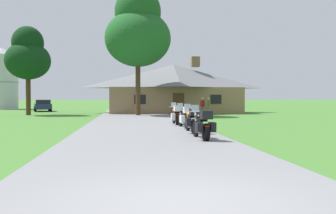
{
  "coord_description": "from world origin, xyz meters",
  "views": [
    {
      "loc": [
        -0.79,
        -5.47,
        1.66
      ],
      "look_at": [
        2.23,
        21.22,
        0.96
      ],
      "focal_mm": 38.86,
      "sensor_mm": 36.0,
      "label": 1
    }
  ],
  "objects_px": {
    "bystander_olive_shirt_beside_signpost": "(208,106)",
    "tree_by_lodge_front": "(138,31)",
    "motorcycle_orange_farthest_in_row": "(176,115)",
    "motorcycle_black_third_in_row": "(185,117)",
    "tree_left_far": "(28,56)",
    "metal_silo_distant": "(2,78)",
    "parked_navy_suv_far_left": "(43,105)",
    "motorcycle_orange_second_in_row": "(192,121)",
    "motorcycle_black_nearest_to_camera": "(202,125)",
    "bystander_red_shirt_near_lodge": "(202,105)"
  },
  "relations": [
    {
      "from": "motorcycle_black_nearest_to_camera",
      "to": "tree_by_lodge_front",
      "type": "xyz_separation_m",
      "value": [
        -1.87,
        19.46,
        7.09
      ]
    },
    {
      "from": "motorcycle_orange_farthest_in_row",
      "to": "motorcycle_orange_second_in_row",
      "type": "bearing_deg",
      "value": -90.97
    },
    {
      "from": "tree_by_lodge_front",
      "to": "motorcycle_black_third_in_row",
      "type": "bearing_deg",
      "value": -81.77
    },
    {
      "from": "motorcycle_black_nearest_to_camera",
      "to": "motorcycle_orange_farthest_in_row",
      "type": "bearing_deg",
      "value": 85.22
    },
    {
      "from": "metal_silo_distant",
      "to": "tree_left_far",
      "type": "bearing_deg",
      "value": -65.54
    },
    {
      "from": "tree_left_far",
      "to": "metal_silo_distant",
      "type": "height_order",
      "value": "metal_silo_distant"
    },
    {
      "from": "motorcycle_orange_second_in_row",
      "to": "motorcycle_black_third_in_row",
      "type": "height_order",
      "value": "same"
    },
    {
      "from": "motorcycle_orange_second_in_row",
      "to": "metal_silo_distant",
      "type": "relative_size",
      "value": 0.24
    },
    {
      "from": "motorcycle_black_nearest_to_camera",
      "to": "motorcycle_orange_farthest_in_row",
      "type": "height_order",
      "value": "same"
    },
    {
      "from": "motorcycle_orange_second_in_row",
      "to": "tree_left_far",
      "type": "relative_size",
      "value": 0.25
    },
    {
      "from": "bystander_red_shirt_near_lodge",
      "to": "metal_silo_distant",
      "type": "distance_m",
      "value": 33.0
    },
    {
      "from": "motorcycle_black_nearest_to_camera",
      "to": "motorcycle_orange_second_in_row",
      "type": "relative_size",
      "value": 1.0
    },
    {
      "from": "motorcycle_orange_farthest_in_row",
      "to": "tree_by_lodge_front",
      "type": "relative_size",
      "value": 0.18
    },
    {
      "from": "metal_silo_distant",
      "to": "parked_navy_suv_far_left",
      "type": "height_order",
      "value": "metal_silo_distant"
    },
    {
      "from": "motorcycle_black_third_in_row",
      "to": "motorcycle_orange_farthest_in_row",
      "type": "relative_size",
      "value": 1.0
    },
    {
      "from": "metal_silo_distant",
      "to": "motorcycle_orange_farthest_in_row",
      "type": "bearing_deg",
      "value": -57.8
    },
    {
      "from": "motorcycle_orange_farthest_in_row",
      "to": "tree_left_far",
      "type": "distance_m",
      "value": 19.36
    },
    {
      "from": "bystander_olive_shirt_beside_signpost",
      "to": "tree_left_far",
      "type": "height_order",
      "value": "tree_left_far"
    },
    {
      "from": "motorcycle_black_third_in_row",
      "to": "tree_left_far",
      "type": "relative_size",
      "value": 0.25
    },
    {
      "from": "motorcycle_orange_second_in_row",
      "to": "parked_navy_suv_far_left",
      "type": "xyz_separation_m",
      "value": [
        -13.01,
        28.63,
        0.17
      ]
    },
    {
      "from": "tree_by_lodge_front",
      "to": "parked_navy_suv_far_left",
      "type": "relative_size",
      "value": 2.36
    },
    {
      "from": "motorcycle_black_third_in_row",
      "to": "tree_by_lodge_front",
      "type": "relative_size",
      "value": 0.18
    },
    {
      "from": "motorcycle_orange_farthest_in_row",
      "to": "motorcycle_black_third_in_row",
      "type": "bearing_deg",
      "value": -88.3
    },
    {
      "from": "motorcycle_black_third_in_row",
      "to": "bystander_red_shirt_near_lodge",
      "type": "distance_m",
      "value": 13.96
    },
    {
      "from": "bystander_olive_shirt_beside_signpost",
      "to": "metal_silo_distant",
      "type": "distance_m",
      "value": 33.72
    },
    {
      "from": "motorcycle_black_nearest_to_camera",
      "to": "tree_by_lodge_front",
      "type": "height_order",
      "value": "tree_by_lodge_front"
    },
    {
      "from": "motorcycle_black_nearest_to_camera",
      "to": "metal_silo_distant",
      "type": "height_order",
      "value": "metal_silo_distant"
    },
    {
      "from": "motorcycle_black_third_in_row",
      "to": "parked_navy_suv_far_left",
      "type": "xyz_separation_m",
      "value": [
        -13.11,
        26.01,
        0.17
      ]
    },
    {
      "from": "parked_navy_suv_far_left",
      "to": "metal_silo_distant",
      "type": "bearing_deg",
      "value": 114.19
    },
    {
      "from": "tree_by_lodge_front",
      "to": "metal_silo_distant",
      "type": "distance_m",
      "value": 28.38
    },
    {
      "from": "parked_navy_suv_far_left",
      "to": "bystander_red_shirt_near_lodge",
      "type": "bearing_deg",
      "value": -52.21
    },
    {
      "from": "bystander_red_shirt_near_lodge",
      "to": "metal_silo_distant",
      "type": "relative_size",
      "value": 0.19
    },
    {
      "from": "motorcycle_black_nearest_to_camera",
      "to": "parked_navy_suv_far_left",
      "type": "relative_size",
      "value": 0.42
    },
    {
      "from": "tree_left_far",
      "to": "parked_navy_suv_far_left",
      "type": "xyz_separation_m",
      "value": [
        -0.8,
        9.38,
        -4.83
      ]
    },
    {
      "from": "motorcycle_orange_farthest_in_row",
      "to": "tree_by_lodge_front",
      "type": "xyz_separation_m",
      "value": [
        -1.92,
        11.7,
        7.09
      ]
    },
    {
      "from": "motorcycle_black_third_in_row",
      "to": "metal_silo_distant",
      "type": "distance_m",
      "value": 41.07
    },
    {
      "from": "motorcycle_black_third_in_row",
      "to": "bystander_olive_shirt_beside_signpost",
      "type": "xyz_separation_m",
      "value": [
        4.17,
        12.79,
        0.32
      ]
    },
    {
      "from": "bystander_olive_shirt_beside_signpost",
      "to": "tree_by_lodge_front",
      "type": "relative_size",
      "value": 0.14
    },
    {
      "from": "bystander_red_shirt_near_lodge",
      "to": "tree_left_far",
      "type": "height_order",
      "value": "tree_left_far"
    },
    {
      "from": "parked_navy_suv_far_left",
      "to": "tree_by_lodge_front",
      "type": "bearing_deg",
      "value": -62.5
    },
    {
      "from": "bystander_olive_shirt_beside_signpost",
      "to": "parked_navy_suv_far_left",
      "type": "distance_m",
      "value": 21.75
    },
    {
      "from": "motorcycle_black_nearest_to_camera",
      "to": "bystander_olive_shirt_beside_signpost",
      "type": "xyz_separation_m",
      "value": [
        4.34,
        18.1,
        0.32
      ]
    },
    {
      "from": "bystander_olive_shirt_beside_signpost",
      "to": "tree_by_lodge_front",
      "type": "bearing_deg",
      "value": 104.59
    },
    {
      "from": "motorcycle_black_nearest_to_camera",
      "to": "parked_navy_suv_far_left",
      "type": "bearing_deg",
      "value": 108.04
    },
    {
      "from": "bystander_red_shirt_near_lodge",
      "to": "metal_silo_distant",
      "type": "xyz_separation_m",
      "value": [
        -24.54,
        21.79,
        3.44
      ]
    },
    {
      "from": "parked_navy_suv_far_left",
      "to": "tree_left_far",
      "type": "bearing_deg",
      "value": -100.65
    },
    {
      "from": "tree_left_far",
      "to": "metal_silo_distant",
      "type": "distance_m",
      "value": 20.46
    },
    {
      "from": "tree_left_far",
      "to": "parked_navy_suv_far_left",
      "type": "distance_m",
      "value": 10.58
    },
    {
      "from": "tree_by_lodge_front",
      "to": "bystander_olive_shirt_beside_signpost",
      "type": "bearing_deg",
      "value": -12.33
    },
    {
      "from": "motorcycle_orange_farthest_in_row",
      "to": "bystander_red_shirt_near_lodge",
      "type": "height_order",
      "value": "bystander_red_shirt_near_lodge"
    }
  ]
}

